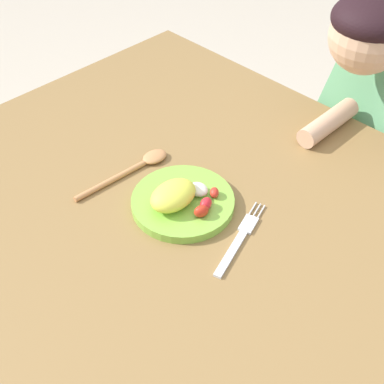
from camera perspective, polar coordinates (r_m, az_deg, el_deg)
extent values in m
cube|color=olive|center=(1.03, 0.96, -3.77)|extent=(1.26, 1.00, 0.04)
cube|color=olive|center=(1.75, -2.43, 3.35)|extent=(0.07, 0.07, 0.69)
cylinder|color=#82C040|center=(1.03, -0.91, -1.05)|extent=(0.21, 0.21, 0.02)
ellipsoid|color=#E5E448|center=(1.00, -2.07, -0.38)|extent=(0.07, 0.10, 0.05)
ellipsoid|color=red|center=(0.98, 1.02, -2.12)|extent=(0.03, 0.03, 0.02)
ellipsoid|color=red|center=(1.00, 1.71, -1.44)|extent=(0.03, 0.04, 0.02)
ellipsoid|color=red|center=(1.03, 2.47, -0.05)|extent=(0.03, 0.03, 0.02)
ellipsoid|color=silver|center=(1.03, 0.68, 0.30)|extent=(0.04, 0.04, 0.02)
cube|color=silver|center=(0.95, 4.29, -6.72)|extent=(0.05, 0.12, 0.01)
cube|color=silver|center=(1.00, 6.21, -3.52)|extent=(0.04, 0.05, 0.01)
cylinder|color=silver|center=(1.03, 7.58, -2.18)|extent=(0.02, 0.04, 0.00)
cylinder|color=silver|center=(1.03, 7.11, -2.01)|extent=(0.02, 0.04, 0.00)
cylinder|color=silver|center=(1.03, 6.64, -1.85)|extent=(0.02, 0.04, 0.00)
cylinder|color=tan|center=(1.10, -8.88, 1.24)|extent=(0.02, 0.17, 0.01)
ellipsoid|color=tan|center=(1.14, -4.12, 3.88)|extent=(0.05, 0.06, 0.02)
cube|color=#415465|center=(1.73, 16.75, -1.80)|extent=(0.20, 0.13, 0.58)
cube|color=#599966|center=(1.40, 18.46, 9.02)|extent=(0.19, 0.27, 0.34)
sphere|color=#D8A884|center=(1.23, 18.71, 15.95)|extent=(0.17, 0.17, 0.17)
ellipsoid|color=black|center=(1.22, 19.12, 17.53)|extent=(0.17, 0.17, 0.09)
cylinder|color=#D8A884|center=(1.25, 14.71, 7.38)|extent=(0.05, 0.18, 0.05)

